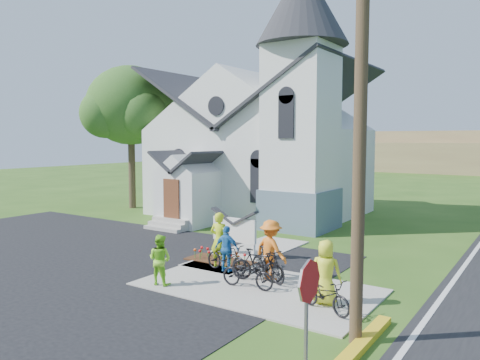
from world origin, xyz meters
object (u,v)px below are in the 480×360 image
Objects in this scene: bike_3 at (257,265)px; bike_0 at (227,258)px; bike_1 at (268,264)px; cyclist_2 at (227,249)px; cyclist_1 at (160,260)px; bike_4 at (325,295)px; utility_pole at (364,95)px; cyclist_0 at (220,240)px; church_sign at (234,230)px; cyclist_3 at (271,250)px; stop_sign at (308,300)px; bike_2 at (248,273)px; cyclist_4 at (326,272)px.

bike_0 is at bearing 63.84° from bike_3.
bike_1 is 1.67m from cyclist_2.
bike_4 is at bearing 179.44° from cyclist_1.
bike_3 is (-4.13, 2.44, -4.84)m from utility_pole.
bike_1 is (2.12, -0.34, -0.44)m from cyclist_0.
cyclist_2 is at bearing 23.47° from bike_0.
bike_0 is at bearing 145.53° from cyclist_0.
church_sign is 1.16× the size of cyclist_3.
cyclist_2 is at bearing -120.28° from cyclist_1.
stop_sign is 8.40m from cyclist_0.
bike_2 is 0.97× the size of cyclist_4.
utility_pole reaches higher than cyclist_0.
church_sign is 1.25× the size of bike_1.
stop_sign reaches higher than cyclist_4.
cyclist_1 is at bearing 116.85° from bike_3.
bike_1 is at bearing -56.07° from bike_3.
utility_pole is 5.16× the size of cyclist_0.
church_sign is at bearing -41.88° from cyclist_4.
bike_1 is at bearing 145.45° from utility_pole.
church_sign is 1.26× the size of bike_0.
cyclist_1 reaches higher than bike_3.
cyclist_3 is at bearing 26.13° from bike_1.
cyclist_4 is at bearing 161.04° from cyclist_2.
stop_sign is at bearing 98.49° from cyclist_4.
church_sign reaches higher than bike_3.
church_sign is at bearing -96.98° from cyclist_1.
bike_0 is 1.65m from bike_1.
cyclist_2 is at bearing 50.20° from bike_2.
bike_1 is 2.54m from cyclist_4.
cyclist_1 reaches higher than bike_2.
utility_pole is 6.57m from bike_2.
cyclist_4 reaches higher than bike_3.
stop_sign is 1.42× the size of cyclist_4.
utility_pole is 4.03× the size of stop_sign.
cyclist_0 is 2.54m from cyclist_1.
bike_0 is 1.85m from bike_2.
cyclist_0 reaches higher than cyclist_3.
cyclist_3 is 1.13× the size of bike_4.
bike_0 is 0.31m from cyclist_2.
cyclist_3 reaches higher than bike_0.
bike_2 is 0.89× the size of cyclist_3.
cyclist_4 is at bearing -117.24° from bike_3.
stop_sign is at bearing -126.56° from bike_0.
utility_pole is at bearing 146.25° from cyclist_0.
cyclist_3 is (1.64, 0.11, 0.49)m from bike_0.
cyclist_0 is at bearing -27.28° from cyclist_4.
bike_4 is at bearing -33.35° from church_sign.
utility_pole reaches higher than cyclist_4.
cyclist_3 reaches higher than church_sign.
stop_sign is 7.91m from cyclist_2.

